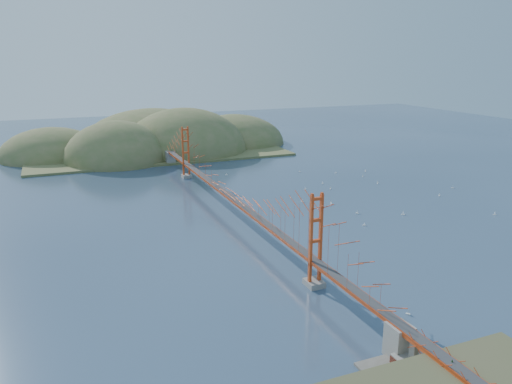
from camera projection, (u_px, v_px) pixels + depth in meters
name	position (u px, v px, depth m)	size (l,w,h in m)	color
ground	(231.00, 215.00, 87.23)	(320.00, 320.00, 0.00)	#2D405A
bridge	(230.00, 176.00, 85.53)	(2.20, 94.40, 12.00)	gray
approach_viaduct	(447.00, 369.00, 40.30)	(1.40, 12.00, 3.38)	#B43814
promontory	(416.00, 371.00, 43.98)	(9.00, 6.00, 0.24)	#59544C
fort	(415.00, 360.00, 44.60)	(3.70, 2.30, 1.75)	maroon
far_headlands	(161.00, 149.00, 149.10)	(84.00, 58.00, 25.00)	olive
sailboat_14	(331.00, 203.00, 93.81)	(0.59, 0.65, 0.73)	white
sailboat_11	(453.00, 188.00, 104.76)	(0.65, 0.65, 0.68)	white
sailboat_12	(227.00, 174.00, 116.30)	(0.52, 0.48, 0.59)	white
sailboat_16	(300.00, 171.00, 119.25)	(0.59, 0.59, 0.67)	white
sailboat_6	(364.00, 225.00, 81.83)	(0.60, 0.60, 0.68)	white
sailboat_9	(365.00, 171.00, 119.94)	(0.58, 0.60, 0.67)	white
sailboat_1	(357.00, 213.00, 88.03)	(0.62, 0.66, 0.75)	white
sailboat_10	(408.00, 313.00, 53.76)	(0.57, 0.57, 0.61)	white
sailboat_8	(377.00, 183.00, 108.43)	(0.70, 0.70, 0.73)	white
sailboat_0	(302.00, 201.00, 95.14)	(0.57, 0.65, 0.74)	white
sailboat_7	(323.00, 183.00, 108.36)	(0.58, 0.52, 0.66)	white
sailboat_4	(330.00, 189.00, 103.92)	(0.68, 0.68, 0.73)	white
sailboat_17	(336.00, 173.00, 118.20)	(0.53, 0.49, 0.60)	white
sailboat_3	(305.00, 189.00, 103.75)	(0.55, 0.49, 0.63)	white
sailboat_13	(439.00, 195.00, 99.03)	(0.58, 0.58, 0.61)	white
sailboat_2	(403.00, 214.00, 87.33)	(0.68, 0.68, 0.74)	white
sailboat_extra_0	(495.00, 214.00, 87.37)	(0.57, 0.57, 0.63)	white
sailboat_extra_1	(363.00, 176.00, 114.74)	(0.53, 0.53, 0.56)	white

